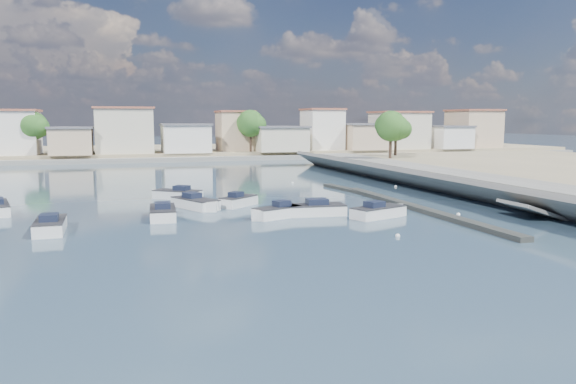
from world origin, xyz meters
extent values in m
plane|color=#283E51|center=(0.00, 40.00, 0.00)|extent=(400.00, 400.00, 0.00)
cube|color=slate|center=(18.50, 13.00, 0.90)|extent=(5.00, 90.00, 1.80)
cube|color=slate|center=(14.15, 13.00, 0.90)|extent=(4.17, 90.00, 2.86)
cube|color=slate|center=(14.00, 4.00, 0.40)|extent=(5.31, 3.50, 1.94)
cube|color=black|center=(7.00, 10.00, 0.17)|extent=(1.00, 26.00, 0.35)
cube|color=black|center=(6.50, 24.00, 0.15)|extent=(2.00, 8.05, 0.30)
cube|color=gray|center=(0.00, 92.00, 0.70)|extent=(160.00, 40.00, 1.40)
cube|color=slate|center=(0.00, 71.00, 0.40)|extent=(160.00, 2.50, 0.80)
cube|color=white|center=(-34.00, 78.00, 5.15)|extent=(9.00, 9.00, 7.50)
cube|color=#99513D|center=(-34.00, 78.00, 9.08)|extent=(9.54, 9.54, 0.35)
cube|color=#C9AC8A|center=(-24.00, 75.00, 3.65)|extent=(7.00, 8.00, 4.50)
cube|color=#595960|center=(-24.00, 75.00, 6.08)|extent=(7.42, 8.48, 0.35)
cube|color=beige|center=(-15.00, 77.00, 5.40)|extent=(10.00, 9.00, 8.00)
cube|color=#99513D|center=(-15.00, 77.00, 9.58)|extent=(10.60, 9.54, 0.35)
cube|color=white|center=(-4.00, 76.00, 3.90)|extent=(8.50, 8.50, 5.00)
cube|color=#595960|center=(-4.00, 76.00, 6.58)|extent=(9.01, 9.01, 0.35)
cube|color=#C9AC8A|center=(6.00, 79.00, 5.15)|extent=(6.50, 7.50, 7.50)
cube|color=#99513D|center=(6.00, 79.00, 9.08)|extent=(6.89, 7.95, 0.35)
cube|color=beige|center=(14.00, 75.00, 3.65)|extent=(9.50, 9.00, 4.50)
cube|color=#595960|center=(14.00, 75.00, 6.08)|extent=(10.07, 9.54, 0.35)
cube|color=white|center=(24.00, 78.00, 5.40)|extent=(7.00, 8.00, 8.00)
cube|color=#99513D|center=(24.00, 78.00, 9.58)|extent=(7.42, 8.48, 0.35)
cube|color=#C9AC8A|center=(32.00, 76.00, 3.90)|extent=(8.00, 9.00, 5.00)
cube|color=#595960|center=(32.00, 76.00, 6.58)|extent=(8.48, 9.54, 0.35)
cube|color=beige|center=(41.00, 77.00, 5.15)|extent=(10.50, 8.50, 7.50)
cube|color=#99513D|center=(41.00, 77.00, 9.08)|extent=(11.13, 9.01, 0.35)
cube|color=white|center=(52.00, 75.00, 3.65)|extent=(7.50, 7.50, 4.50)
cube|color=#595960|center=(52.00, 75.00, 6.08)|extent=(7.95, 7.95, 0.35)
cube|color=#C9AC8A|center=(60.00, 78.00, 5.40)|extent=(9.00, 9.50, 8.00)
cube|color=#99513D|center=(60.00, 78.00, 9.58)|extent=(9.54, 10.07, 0.35)
cylinder|color=#38281E|center=(-30.00, 75.00, 3.09)|extent=(0.44, 0.44, 3.38)
sphere|color=#25571D|center=(-30.00, 75.00, 6.43)|extent=(4.80, 4.80, 4.80)
sphere|color=#25571D|center=(-29.10, 74.40, 6.20)|extent=(3.60, 3.60, 3.60)
sphere|color=#25571D|center=(-30.75, 75.45, 6.58)|extent=(3.30, 3.30, 3.30)
cylinder|color=#38281E|center=(-12.00, 78.00, 2.86)|extent=(0.44, 0.44, 2.93)
sphere|color=#25571D|center=(-12.00, 78.00, 5.75)|extent=(4.16, 4.16, 4.16)
sphere|color=#25571D|center=(-11.22, 77.48, 5.56)|extent=(3.12, 3.12, 3.12)
sphere|color=#25571D|center=(-12.65, 78.39, 5.88)|extent=(2.86, 2.86, 2.86)
cylinder|color=#38281E|center=(8.00, 74.00, 3.20)|extent=(0.44, 0.44, 3.60)
sphere|color=#25571D|center=(8.00, 74.00, 6.76)|extent=(5.12, 5.12, 5.12)
sphere|color=#25571D|center=(8.96, 73.36, 6.52)|extent=(3.84, 3.84, 3.84)
sphere|color=#25571D|center=(7.20, 74.48, 6.92)|extent=(3.52, 3.52, 3.52)
cylinder|color=#38281E|center=(24.00, 77.00, 2.97)|extent=(0.44, 0.44, 3.15)
sphere|color=#25571D|center=(24.00, 77.00, 6.09)|extent=(4.48, 4.48, 4.48)
sphere|color=#25571D|center=(24.84, 76.44, 5.88)|extent=(3.36, 3.36, 3.36)
sphere|color=#25571D|center=(23.30, 77.42, 6.23)|extent=(3.08, 3.08, 3.08)
cylinder|color=#38281E|center=(40.00, 76.00, 2.75)|extent=(0.44, 0.44, 2.70)
sphere|color=#25571D|center=(40.00, 76.00, 5.42)|extent=(3.84, 3.84, 3.84)
sphere|color=#25571D|center=(40.72, 75.52, 5.24)|extent=(2.88, 2.88, 2.88)
sphere|color=#25571D|center=(39.40, 76.36, 5.54)|extent=(2.64, 2.64, 2.64)
cylinder|color=#38281E|center=(22.00, 44.00, 3.38)|extent=(0.44, 0.44, 3.15)
sphere|color=#25571D|center=(22.00, 44.00, 6.49)|extent=(4.48, 4.48, 4.48)
sphere|color=#25571D|center=(22.84, 43.44, 6.28)|extent=(3.36, 3.36, 3.36)
sphere|color=#25571D|center=(21.30, 44.42, 6.63)|extent=(3.08, 3.08, 3.08)
cylinder|color=#38281E|center=(26.00, 50.00, 3.26)|extent=(0.44, 0.44, 2.93)
sphere|color=#25571D|center=(26.00, 50.00, 6.15)|extent=(4.16, 4.16, 4.16)
sphere|color=#25571D|center=(26.78, 49.48, 5.96)|extent=(3.12, 3.12, 3.12)
sphere|color=#25571D|center=(25.35, 50.39, 6.29)|extent=(2.86, 2.86, 2.86)
cube|color=silver|center=(-20.81, 8.96, 0.30)|extent=(1.87, 4.62, 1.00)
cube|color=silver|center=(-20.84, 10.93, 0.30)|extent=(1.80, 1.80, 1.00)
cube|color=#262628|center=(-20.81, 8.96, 0.80)|extent=(1.91, 4.62, 0.08)
cube|color=#171D31|center=(-20.81, 8.50, 1.04)|extent=(1.14, 1.40, 0.48)
cube|color=silver|center=(-6.57, 16.44, 0.30)|extent=(3.79, 3.59, 1.00)
cube|color=silver|center=(-5.37, 17.49, 0.30)|extent=(1.13, 1.13, 1.00)
cube|color=#262628|center=(-6.57, 16.44, 0.80)|extent=(3.81, 3.61, 0.08)
cube|color=#171D31|center=(-6.85, 16.20, 1.04)|extent=(1.45, 1.44, 0.48)
cube|color=silver|center=(-2.22, 10.22, 0.30)|extent=(5.52, 2.48, 1.00)
cube|color=silver|center=(-4.53, 10.42, 0.30)|extent=(2.03, 2.03, 1.00)
cube|color=#262628|center=(-2.22, 10.22, 0.80)|extent=(5.52, 2.52, 0.08)
cube|color=#171D31|center=(-1.68, 10.18, 1.04)|extent=(1.71, 1.39, 0.48)
cube|color=silver|center=(-4.95, 9.85, 0.30)|extent=(4.12, 2.86, 1.00)
cube|color=silver|center=(-6.46, 9.25, 0.30)|extent=(1.45, 1.45, 1.00)
cube|color=#262628|center=(-4.95, 9.85, 0.80)|extent=(4.13, 2.89, 0.08)
cube|color=#171D31|center=(-4.59, 10.00, 1.04)|extent=(1.42, 1.32, 0.48)
cube|color=silver|center=(-13.30, 12.13, 0.30)|extent=(2.11, 4.73, 1.00)
cube|color=silver|center=(-13.18, 14.11, 0.30)|extent=(1.83, 1.83, 1.00)
cube|color=#262628|center=(-13.30, 12.13, 0.80)|extent=(2.15, 4.73, 0.08)
cube|color=#171D31|center=(-13.33, 11.67, 1.04)|extent=(1.22, 1.45, 0.48)
cube|color=silver|center=(-11.12, 22.49, 0.30)|extent=(4.66, 4.07, 1.00)
cube|color=silver|center=(-12.66, 23.61, 0.30)|extent=(1.45, 1.45, 1.00)
cube|color=#262628|center=(-11.12, 22.49, 0.80)|extent=(4.68, 4.10, 0.08)
cube|color=#171D31|center=(-10.75, 22.23, 1.04)|extent=(1.73, 1.68, 0.48)
cube|color=silver|center=(-10.29, 16.33, 0.30)|extent=(3.72, 5.11, 1.00)
cube|color=silver|center=(-9.39, 14.46, 0.30)|extent=(1.63, 1.63, 1.00)
cube|color=#262628|center=(-10.29, 16.33, 0.80)|extent=(3.76, 5.13, 0.08)
cube|color=#171D31|center=(-10.50, 16.76, 1.04)|extent=(1.64, 1.79, 0.48)
cube|color=silver|center=(2.39, 7.76, 0.30)|extent=(4.75, 3.18, 1.00)
cube|color=silver|center=(4.17, 8.43, 0.30)|extent=(1.62, 1.62, 1.00)
cube|color=#262628|center=(2.39, 7.76, 0.80)|extent=(4.77, 3.21, 0.08)
cube|color=#171D31|center=(1.98, 7.60, 1.04)|extent=(1.62, 1.47, 0.48)
sphere|color=white|center=(8.74, 6.76, 0.05)|extent=(0.31, 0.31, 0.31)
sphere|color=white|center=(0.39, 0.88, 0.05)|extent=(0.31, 0.31, 0.31)
sphere|color=white|center=(6.74, 17.55, 0.05)|extent=(0.31, 0.31, 0.31)
sphere|color=white|center=(3.09, 31.79, 0.05)|extent=(0.31, 0.31, 0.31)
sphere|color=white|center=(13.00, 25.08, 0.05)|extent=(0.31, 0.31, 0.31)
camera|label=1|loc=(-16.43, -30.41, 7.31)|focal=35.00mm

